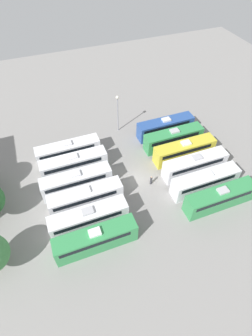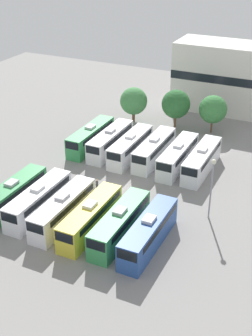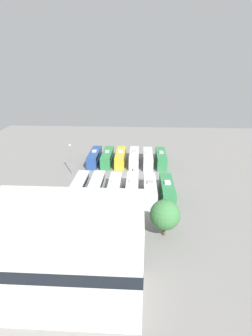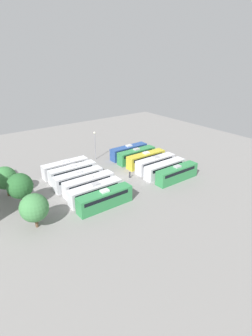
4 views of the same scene
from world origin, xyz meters
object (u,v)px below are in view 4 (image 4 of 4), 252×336
Objects in this scene: bus_1 at (165,168)px; bus_9 at (79,179)px; bus_4 at (136,155)px; bus_3 at (146,159)px; bus_11 at (65,167)px; bus_0 at (177,173)px; tree_2 at (5,178)px; bus_7 at (95,192)px; bus_8 at (89,184)px; bus_2 at (155,163)px; light_pole at (95,141)px; bus_10 at (73,172)px; bus_5 at (129,151)px; tree_1 at (20,186)px; tree_0 at (34,208)px; worker_person at (130,175)px; bus_6 at (105,199)px.

bus_9 is (7.34, 19.30, 0.00)m from bus_1.
bus_1 is at bearing 179.05° from bus_4.
bus_11 is at bearing 69.56° from bus_3.
bus_0 is at bearing -119.11° from bus_9.
tree_2 is (0.93, 33.38, 2.31)m from bus_4.
bus_7 is (-11.21, 19.46, 0.00)m from bus_4.
bus_8 is at bearing -120.32° from tree_2.
bus_2 and bus_7 have the same top height.
bus_9 is 16.80m from light_pole.
bus_0 is 1.00× the size of bus_11.
bus_2 is at bearing -151.56° from light_pole.
bus_7 is 1.00× the size of bus_10.
bus_3 is at bearing -3.64° from bus_1.
bus_10 is at bearing 100.49° from bus_5.
light_pole is (22.84, 8.34, 3.53)m from bus_0.
bus_9 is at bearing -83.90° from tree_1.
tree_0 is at bearing 117.34° from bus_5.
light_pole is (19.24, -11.30, 3.53)m from bus_7.
worker_person is 0.23× the size of light_pole.
tree_1 reaches higher than bus_2.
tree_1 is (-1.56, 32.44, 2.68)m from bus_3.
bus_2 is 1.00× the size of bus_9.
tree_1 is (2.05, 24.35, 3.68)m from worker_person.
worker_person is (3.95, -11.66, -1.00)m from bus_7.
worker_person is (-3.61, 8.09, -1.00)m from bus_3.
tree_1 reaches higher than bus_10.
bus_8 is (7.19, -0.53, 0.00)m from bus_6.
bus_3 is 3.66m from bus_4.
bus_1 is at bearing 5.67° from bus_0.
bus_3 is 19.64m from bus_10.
bus_11 is at bearing -1.04° from bus_7.
bus_1 is 1.00× the size of bus_7.
bus_6 and bus_10 have the same top height.
bus_8 is (-11.11, 19.03, 0.00)m from bus_5.
bus_4 is 1.00× the size of bus_5.
bus_11 is 6.34× the size of worker_person.
bus_4 is 22.46m from bus_7.
bus_4 is at bearing -80.79° from tree_1.
bus_5 is (7.25, 0.19, 0.00)m from bus_3.
bus_1 is 1.00× the size of bus_5.
bus_5 is 24.53m from bus_7.
bus_2 is 1.00× the size of bus_4.
bus_6 is 21.07m from tree_2.
tree_0 is at bearing 99.96° from bus_2.
light_pole is at bearing -74.27° from tree_2.
bus_3 is 32.59m from tree_1.
bus_5 is 1.00× the size of bus_9.
bus_4 is at bearing -134.55° from light_pole.
bus_10 is 1.43× the size of light_pole.
bus_3 is 1.74× the size of tree_2.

